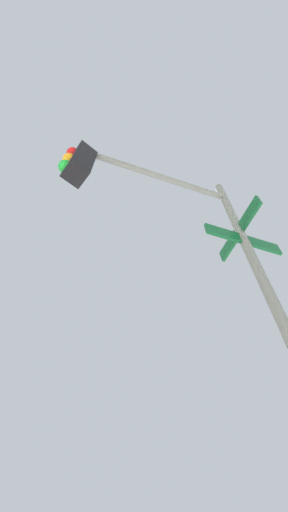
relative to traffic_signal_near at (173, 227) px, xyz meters
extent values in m
cylinder|color=slate|center=(-0.38, -0.95, -1.24)|extent=(0.12, 0.12, 6.13)
cylinder|color=slate|center=(0.05, 0.12, 1.42)|extent=(0.93, 2.18, 0.09)
cube|color=black|center=(0.47, 1.19, 0.97)|extent=(0.28, 0.28, 0.80)
sphere|color=red|center=(0.53, 1.33, 1.22)|extent=(0.18, 0.18, 0.18)
sphere|color=orange|center=(0.53, 1.33, 0.97)|extent=(0.18, 0.18, 0.18)
sphere|color=green|center=(0.53, 1.33, 0.72)|extent=(0.18, 0.18, 0.18)
cube|color=#0F5128|center=(-0.38, -0.95, 0.21)|extent=(0.44, 1.04, 0.20)
cube|color=#0F5128|center=(-0.38, -0.95, 0.43)|extent=(0.94, 0.40, 0.20)
camera|label=1|loc=(-1.20, 1.46, -2.94)|focal=20.43mm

